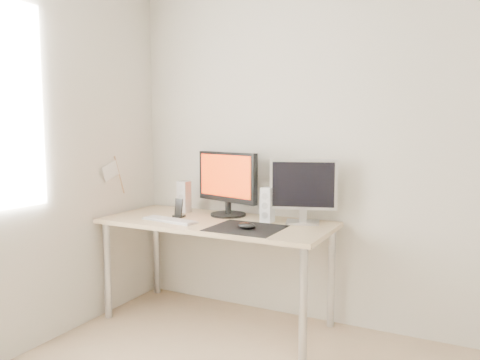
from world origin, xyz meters
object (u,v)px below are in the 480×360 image
(main_monitor, at_px, (227,181))
(phone_dock, at_px, (179,211))
(speaker_right, at_px, (267,205))
(second_monitor, at_px, (303,188))
(speaker_left, at_px, (184,197))
(keyboard, at_px, (170,220))
(mouse, at_px, (247,226))
(desk, at_px, (217,232))

(main_monitor, distance_m, phone_dock, 0.41)
(speaker_right, distance_m, phone_dock, 0.66)
(main_monitor, distance_m, speaker_right, 0.39)
(phone_dock, bearing_deg, second_monitor, 12.19)
(main_monitor, height_order, second_monitor, main_monitor)
(second_monitor, height_order, speaker_left, second_monitor)
(speaker_left, height_order, phone_dock, speaker_left)
(speaker_left, xyz_separation_m, keyboard, (0.10, -0.34, -0.11))
(mouse, height_order, desk, mouse)
(speaker_right, height_order, keyboard, speaker_right)
(mouse, distance_m, phone_dock, 0.64)
(desk, height_order, keyboard, keyboard)
(speaker_left, bearing_deg, speaker_right, -4.86)
(second_monitor, height_order, speaker_right, second_monitor)
(main_monitor, height_order, keyboard, main_monitor)
(desk, distance_m, keyboard, 0.33)
(mouse, distance_m, speaker_right, 0.29)
(speaker_left, xyz_separation_m, speaker_right, (0.72, -0.06, 0.00))
(second_monitor, relative_size, speaker_right, 1.86)
(mouse, relative_size, phone_dock, 0.89)
(desk, height_order, phone_dock, phone_dock)
(main_monitor, xyz_separation_m, speaker_left, (-0.36, -0.02, -0.14))
(mouse, xyz_separation_m, speaker_left, (-0.70, 0.34, 0.09))
(keyboard, bearing_deg, second_monitor, 22.22)
(desk, relative_size, main_monitor, 2.96)
(mouse, xyz_separation_m, desk, (-0.31, 0.17, -0.10))
(second_monitor, height_order, keyboard, second_monitor)
(main_monitor, distance_m, keyboard, 0.50)
(mouse, height_order, main_monitor, main_monitor)
(keyboard, bearing_deg, main_monitor, 53.91)
(speaker_left, bearing_deg, phone_dock, -67.79)
(desk, bearing_deg, speaker_left, 155.80)
(second_monitor, relative_size, phone_dock, 3.30)
(speaker_left, bearing_deg, desk, -24.20)
(second_monitor, relative_size, keyboard, 1.02)
(phone_dock, bearing_deg, mouse, -14.14)
(desk, xyz_separation_m, keyboard, (-0.28, -0.16, 0.09))
(mouse, xyz_separation_m, speaker_right, (0.02, 0.28, 0.09))
(main_monitor, bearing_deg, speaker_left, -176.92)
(desk, distance_m, main_monitor, 0.38)
(keyboard, xyz_separation_m, phone_dock, (-0.03, 0.16, 0.03))
(second_monitor, xyz_separation_m, speaker_left, (-0.95, -0.01, -0.12))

